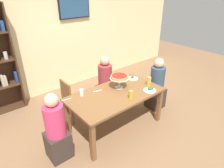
# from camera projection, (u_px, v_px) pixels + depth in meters

# --- Properties ---
(ground_plane) EXTENTS (12.00, 12.00, 0.00)m
(ground_plane) POSITION_uv_depth(u_px,v_px,m) (115.00, 126.00, 3.83)
(ground_plane) COLOR #846042
(rear_partition) EXTENTS (8.00, 0.12, 2.80)m
(rear_partition) POSITION_uv_depth(u_px,v_px,m) (56.00, 34.00, 4.70)
(rear_partition) COLOR beige
(rear_partition) RESTS_ON ground_plane
(dining_table) EXTENTS (1.70, 0.92, 0.74)m
(dining_table) POSITION_uv_depth(u_px,v_px,m) (116.00, 98.00, 3.54)
(dining_table) COLOR brown
(dining_table) RESTS_ON ground_plane
(television) EXTENTS (0.81, 0.05, 0.47)m
(television) POSITION_uv_depth(u_px,v_px,m) (74.00, 8.00, 4.67)
(television) COLOR black
(diner_far_right) EXTENTS (0.34, 0.34, 1.15)m
(diner_far_right) POSITION_uv_depth(u_px,v_px,m) (105.00, 84.00, 4.35)
(diner_far_right) COLOR #382D28
(diner_far_right) RESTS_ON ground_plane
(diner_head_west) EXTENTS (0.34, 0.34, 1.15)m
(diner_head_west) POSITION_uv_depth(u_px,v_px,m) (56.00, 132.00, 2.97)
(diner_head_west) COLOR #382D28
(diner_head_west) RESTS_ON ground_plane
(diner_head_east) EXTENTS (0.34, 0.34, 1.15)m
(diner_head_east) POSITION_uv_depth(u_px,v_px,m) (156.00, 87.00, 4.24)
(diner_head_east) COLOR #382D28
(diner_head_east) RESTS_ON ground_plane
(chair_far_left) EXTENTS (0.40, 0.40, 0.87)m
(chair_far_left) POSITION_uv_depth(u_px,v_px,m) (72.00, 98.00, 3.85)
(chair_far_left) COLOR brown
(chair_far_left) RESTS_ON ground_plane
(deep_dish_pizza_stand) EXTENTS (0.35, 0.35, 0.25)m
(deep_dish_pizza_stand) POSITION_uv_depth(u_px,v_px,m) (119.00, 77.00, 3.59)
(deep_dish_pizza_stand) COLOR silver
(deep_dish_pizza_stand) RESTS_ON dining_table
(salad_plate_near_diner) EXTENTS (0.21, 0.21, 0.06)m
(salad_plate_near_diner) POSITION_uv_depth(u_px,v_px,m) (133.00, 78.00, 4.03)
(salad_plate_near_diner) COLOR white
(salad_plate_near_diner) RESTS_ON dining_table
(salad_plate_far_diner) EXTENTS (0.23, 0.23, 0.07)m
(salad_plate_far_diner) POSITION_uv_depth(u_px,v_px,m) (150.00, 90.00, 3.58)
(salad_plate_far_diner) COLOR white
(salad_plate_far_diner) RESTS_ON dining_table
(beer_glass_amber_tall) EXTENTS (0.07, 0.07, 0.15)m
(beer_glass_amber_tall) POSITION_uv_depth(u_px,v_px,m) (131.00, 95.00, 3.31)
(beer_glass_amber_tall) COLOR gold
(beer_glass_amber_tall) RESTS_ON dining_table
(beer_glass_amber_short) EXTENTS (0.08, 0.08, 0.17)m
(beer_glass_amber_short) POSITION_uv_depth(u_px,v_px,m) (149.00, 81.00, 3.75)
(beer_glass_amber_short) COLOR gold
(beer_glass_amber_short) RESTS_ON dining_table
(water_glass_clear_near) EXTENTS (0.07, 0.07, 0.12)m
(water_glass_clear_near) POSITION_uv_depth(u_px,v_px,m) (82.00, 92.00, 3.41)
(water_glass_clear_near) COLOR white
(water_glass_clear_near) RESTS_ON dining_table
(cutlery_fork_near) EXTENTS (0.18, 0.03, 0.00)m
(cutlery_fork_near) POSITION_uv_depth(u_px,v_px,m) (66.00, 100.00, 3.31)
(cutlery_fork_near) COLOR silver
(cutlery_fork_near) RESTS_ON dining_table
(cutlery_knife_near) EXTENTS (0.18, 0.06, 0.00)m
(cutlery_knife_near) POSITION_uv_depth(u_px,v_px,m) (98.00, 91.00, 3.58)
(cutlery_knife_near) COLOR silver
(cutlery_knife_near) RESTS_ON dining_table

